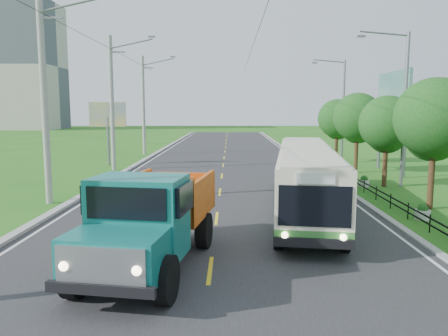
{
  "coord_description": "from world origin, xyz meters",
  "views": [
    {
      "loc": [
        0.56,
        -11.9,
        4.51
      ],
      "look_at": [
        0.29,
        7.92,
        1.9
      ],
      "focal_mm": 35.0,
      "sensor_mm": 36.0,
      "label": 1
    }
  ],
  "objects_px": {
    "pole_near": "(45,98)",
    "planter_mid": "(364,182)",
    "pole_far": "(144,105)",
    "planter_far": "(333,165)",
    "streetlight_far": "(342,106)",
    "billboard_left": "(108,119)",
    "tree_fourth": "(387,126)",
    "streetlight_mid": "(402,104)",
    "dump_truck": "(151,214)",
    "tree_fifth": "(358,120)",
    "planter_near": "(422,213)",
    "bus": "(306,173)",
    "pole_mid": "(112,103)",
    "billboard_right": "(393,99)",
    "tree_third": "(434,122)",
    "tree_back": "(337,121)"
  },
  "relations": [
    {
      "from": "pole_near",
      "to": "planter_mid",
      "type": "bearing_deg",
      "value": 16.52
    },
    {
      "from": "pole_far",
      "to": "planter_far",
      "type": "xyz_separation_m",
      "value": [
        16.86,
        -11.0,
        -4.81
      ]
    },
    {
      "from": "pole_far",
      "to": "planter_far",
      "type": "relative_size",
      "value": 14.93
    },
    {
      "from": "pole_far",
      "to": "streetlight_far",
      "type": "distance_m",
      "value": 19.56
    },
    {
      "from": "streetlight_far",
      "to": "billboard_left",
      "type": "relative_size",
      "value": 1.74
    },
    {
      "from": "tree_fourth",
      "to": "streetlight_mid",
      "type": "xyz_separation_m",
      "value": [
        0.79,
        -0.14,
        1.32
      ]
    },
    {
      "from": "streetlight_mid",
      "to": "dump_truck",
      "type": "bearing_deg",
      "value": -131.98
    },
    {
      "from": "tree_fourth",
      "to": "streetlight_far",
      "type": "bearing_deg",
      "value": 86.75
    },
    {
      "from": "streetlight_mid",
      "to": "planter_far",
      "type": "height_order",
      "value": "streetlight_mid"
    },
    {
      "from": "tree_fifth",
      "to": "planter_near",
      "type": "height_order",
      "value": "tree_fifth"
    },
    {
      "from": "tree_fourth",
      "to": "pole_near",
      "type": "bearing_deg",
      "value": -164.16
    },
    {
      "from": "planter_mid",
      "to": "pole_near",
      "type": "bearing_deg",
      "value": -163.48
    },
    {
      "from": "billboard_left",
      "to": "bus",
      "type": "height_order",
      "value": "billboard_left"
    },
    {
      "from": "planter_near",
      "to": "billboard_left",
      "type": "bearing_deg",
      "value": 135.16
    },
    {
      "from": "pole_near",
      "to": "bus",
      "type": "xyz_separation_m",
      "value": [
        12.27,
        -1.26,
        -3.41
      ]
    },
    {
      "from": "streetlight_far",
      "to": "pole_mid",
      "type": "bearing_deg",
      "value": -159.68
    },
    {
      "from": "pole_far",
      "to": "dump_truck",
      "type": "height_order",
      "value": "pole_far"
    },
    {
      "from": "pole_mid",
      "to": "planter_far",
      "type": "xyz_separation_m",
      "value": [
        16.86,
        1.0,
        -4.81
      ]
    },
    {
      "from": "billboard_right",
      "to": "dump_truck",
      "type": "bearing_deg",
      "value": -125.38
    },
    {
      "from": "tree_third",
      "to": "planter_near",
      "type": "bearing_deg",
      "value": -120.41
    },
    {
      "from": "tree_fifth",
      "to": "pole_near",
      "type": "bearing_deg",
      "value": -148.41
    },
    {
      "from": "tree_third",
      "to": "planter_far",
      "type": "xyz_separation_m",
      "value": [
        -1.26,
        13.86,
        -3.7
      ]
    },
    {
      "from": "pole_near",
      "to": "tree_fourth",
      "type": "height_order",
      "value": "pole_near"
    },
    {
      "from": "pole_far",
      "to": "planter_far",
      "type": "height_order",
      "value": "pole_far"
    },
    {
      "from": "planter_far",
      "to": "tree_fourth",
      "type": "bearing_deg",
      "value": -80.92
    },
    {
      "from": "pole_far",
      "to": "streetlight_mid",
      "type": "height_order",
      "value": "pole_far"
    },
    {
      "from": "planter_near",
      "to": "planter_mid",
      "type": "height_order",
      "value": "same"
    },
    {
      "from": "pole_far",
      "to": "tree_fourth",
      "type": "bearing_deg",
      "value": -46.15
    },
    {
      "from": "planter_near",
      "to": "dump_truck",
      "type": "height_order",
      "value": "dump_truck"
    },
    {
      "from": "pole_near",
      "to": "tree_fourth",
      "type": "distance_m",
      "value": 18.89
    },
    {
      "from": "pole_far",
      "to": "tree_back",
      "type": "xyz_separation_m",
      "value": [
        18.12,
        -6.86,
        -1.44
      ]
    },
    {
      "from": "pole_near",
      "to": "tree_third",
      "type": "height_order",
      "value": "pole_near"
    },
    {
      "from": "planter_far",
      "to": "billboard_right",
      "type": "bearing_deg",
      "value": -28.39
    },
    {
      "from": "tree_fifth",
      "to": "planter_far",
      "type": "relative_size",
      "value": 8.66
    },
    {
      "from": "billboard_left",
      "to": "bus",
      "type": "bearing_deg",
      "value": -50.28
    },
    {
      "from": "pole_near",
      "to": "tree_back",
      "type": "distance_m",
      "value": 24.98
    },
    {
      "from": "tree_third",
      "to": "billboard_left",
      "type": "relative_size",
      "value": 1.15
    },
    {
      "from": "pole_far",
      "to": "tree_third",
      "type": "relative_size",
      "value": 1.67
    },
    {
      "from": "pole_mid",
      "to": "tree_third",
      "type": "bearing_deg",
      "value": -35.36
    },
    {
      "from": "pole_near",
      "to": "tree_fourth",
      "type": "xyz_separation_m",
      "value": [
        18.12,
        5.14,
        -1.51
      ]
    },
    {
      "from": "pole_near",
      "to": "billboard_left",
      "type": "height_order",
      "value": "pole_near"
    },
    {
      "from": "pole_near",
      "to": "planter_mid",
      "type": "relative_size",
      "value": 14.93
    },
    {
      "from": "tree_third",
      "to": "tree_fifth",
      "type": "height_order",
      "value": "tree_third"
    },
    {
      "from": "tree_back",
      "to": "planter_far",
      "type": "distance_m",
      "value": 5.48
    },
    {
      "from": "pole_near",
      "to": "pole_far",
      "type": "bearing_deg",
      "value": 90.0
    },
    {
      "from": "tree_back",
      "to": "streetlight_far",
      "type": "height_order",
      "value": "streetlight_far"
    },
    {
      "from": "pole_mid",
      "to": "tree_fourth",
      "type": "bearing_deg",
      "value": -20.74
    },
    {
      "from": "planter_near",
      "to": "pole_far",
      "type": "bearing_deg",
      "value": 121.99
    },
    {
      "from": "tree_fourth",
      "to": "streetlight_far",
      "type": "height_order",
      "value": "streetlight_far"
    },
    {
      "from": "pole_mid",
      "to": "streetlight_far",
      "type": "xyz_separation_m",
      "value": [
        18.9,
        7.0,
        -0.19
      ]
    }
  ]
}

